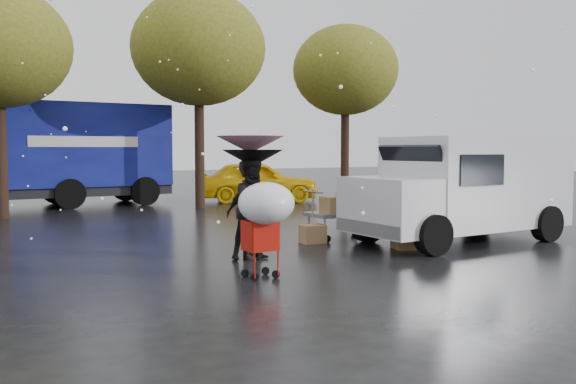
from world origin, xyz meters
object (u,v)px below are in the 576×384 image
person_black (253,214)px  blue_truck (51,155)px  shopping_cart (265,209)px  person_pink (250,209)px  vendor_cart (345,205)px  white_van (464,187)px  yellow_taxi (258,181)px

person_black → blue_truck: 12.37m
shopping_cart → person_pink: bearing=69.1°
person_black → vendor_cart: person_black is taller
white_van → blue_truck: bearing=115.1°
shopping_cart → yellow_taxi: bearing=61.9°
person_black → white_van: bearing=-148.0°
person_pink → shopping_cart: size_ratio=1.21×
person_pink → yellow_taxi: (5.77, 10.34, -0.12)m
person_black → shopping_cart: person_black is taller
shopping_cart → white_van: size_ratio=0.30×
person_pink → shopping_cart: (-0.65, -1.69, 0.18)m
white_van → blue_truck: blue_truck is taller
white_van → blue_truck: 14.06m
white_van → blue_truck: size_ratio=0.59×
person_black → shopping_cart: 1.75m
vendor_cart → person_black: bearing=-157.7°
vendor_cart → blue_truck: (-4.05, 11.08, 1.03)m
person_black → shopping_cart: (-0.65, -1.60, 0.26)m
vendor_cart → white_van: size_ratio=0.31×
shopping_cart → yellow_taxi: 13.64m
shopping_cart → white_van: white_van is taller
shopping_cart → blue_truck: blue_truck is taller
person_black → vendor_cart: size_ratio=1.05×
vendor_cart → yellow_taxi: yellow_taxi is taller
shopping_cart → blue_truck: 13.91m
shopping_cart → blue_truck: (-0.50, 13.88, 0.69)m
yellow_taxi → blue_truck: bearing=99.1°
yellow_taxi → shopping_cart: bearing=176.0°
blue_truck → person_pink: bearing=-84.6°
blue_truck → yellow_taxi: blue_truck is taller
person_pink → blue_truck: size_ratio=0.21×
white_van → yellow_taxi: size_ratio=1.09×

